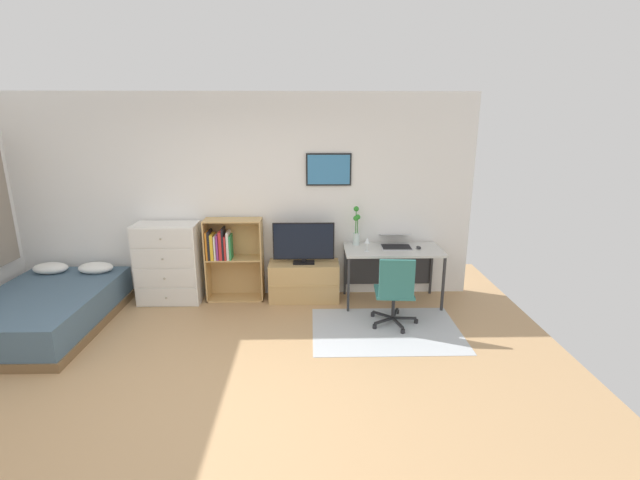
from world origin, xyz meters
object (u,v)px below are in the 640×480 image
bamboo_vase (356,228)px  dresser (169,263)px  tv_stand (304,281)px  office_chair (395,290)px  desk (392,256)px  bookshelf (229,254)px  television (304,243)px  computer_mouse (419,247)px  bed (46,310)px  laptop (396,241)px  wine_glass (367,241)px

bamboo_vase → dresser: bearing=-177.7°
tv_stand → office_chair: size_ratio=1.08×
desk → office_chair: size_ratio=1.46×
bookshelf → television: 1.01m
desk → television: bearing=179.3°
office_chair → bookshelf: bearing=160.5°
television → computer_mouse: size_ratio=7.73×
bed → laptop: (4.21, 0.79, 0.58)m
bed → office_chair: size_ratio=2.28×
wine_glass → computer_mouse: bearing=7.8°
bed → bamboo_vase: (3.70, 0.86, 0.74)m
dresser → desk: size_ratio=0.85×
bed → bookshelf: size_ratio=1.78×
bed → tv_stand: bearing=14.3°
laptop → computer_mouse: bearing=-22.9°
dresser → laptop: dresser is taller
desk → wine_glass: 0.47m
bookshelf → wine_glass: size_ratio=6.13×
dresser → office_chair: dresser is taller
tv_stand → television: television is taller
office_chair → bamboo_vase: size_ratio=1.65×
television → computer_mouse: bearing=-3.6°
computer_mouse → bed: bearing=-171.6°
bed → bookshelf: bookshelf is taller
laptop → bamboo_vase: size_ratio=0.83×
bed → bookshelf: 2.21m
desk → office_chair: bearing=-96.8°
tv_stand → bookshelf: bearing=176.9°
bed → desk: size_ratio=1.57×
bed → bookshelf: bearing=22.3°
bookshelf → desk: bookshelf is taller
bed → wine_glass: bearing=8.2°
tv_stand → wine_glass: 1.04m
tv_stand → laptop: size_ratio=2.14×
office_chair → bed: bearing=-176.9°
computer_mouse → wine_glass: size_ratio=0.58×
bamboo_vase → desk: bearing=-14.8°
bookshelf → tv_stand: size_ratio=1.19×
bookshelf → office_chair: size_ratio=1.28×
dresser → tv_stand: 1.80m
bookshelf → computer_mouse: bearing=-4.0°
bookshelf → wine_glass: bearing=-8.4°
dresser → bamboo_vase: bamboo_vase is taller
bed → tv_stand: 3.10m
office_chair → computer_mouse: (0.43, 0.72, 0.30)m
bed → dresser: bearing=31.7°
television → office_chair: (1.06, -0.82, -0.34)m
tv_stand → desk: (1.16, -0.04, 0.35)m
dresser → bed: bearing=-148.0°
bookshelf → laptop: (2.21, -0.04, 0.17)m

